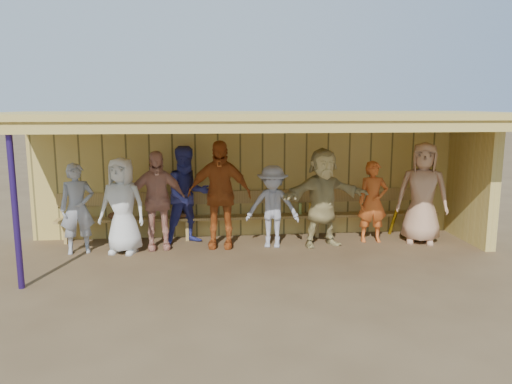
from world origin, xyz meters
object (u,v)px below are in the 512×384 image
at_px(player_extra, 156,200).
at_px(bench, 252,211).
at_px(player_g, 373,202).
at_px(player_f, 323,197).
at_px(player_e, 273,207).
at_px(player_h, 423,193).
at_px(player_d, 219,194).
at_px(player_b, 122,206).
at_px(player_c, 187,195).
at_px(player_a, 77,209).

xyz_separation_m(player_extra, bench, (1.82, 0.64, -0.38)).
height_order(player_g, player_extra, player_extra).
bearing_deg(bench, player_f, -31.06).
bearing_deg(player_e, player_h, 12.53).
distance_m(player_d, player_g, 2.96).
xyz_separation_m(player_e, player_h, (2.88, -0.00, 0.20)).
bearing_deg(player_h, player_f, -157.48).
bearing_deg(player_d, player_h, 5.28).
xyz_separation_m(player_d, player_f, (1.92, -0.11, -0.07)).
height_order(player_b, player_f, player_f).
height_order(player_b, player_c, player_c).
relative_size(player_d, player_e, 1.30).
relative_size(player_b, player_e, 1.12).
bearing_deg(player_e, player_g, 17.44).
height_order(player_d, player_h, player_d).
relative_size(player_g, bench, 0.21).
bearing_deg(player_h, player_extra, -158.92).
xyz_separation_m(player_a, player_extra, (1.37, 0.14, 0.10)).
height_order(player_d, player_e, player_d).
xyz_separation_m(player_a, player_f, (4.44, 0.03, 0.11)).
bearing_deg(player_g, player_extra, -173.90).
bearing_deg(player_e, player_d, -172.89).
relative_size(player_b, bench, 0.23).
xyz_separation_m(player_g, player_h, (0.91, -0.17, 0.18)).
xyz_separation_m(player_f, bench, (-1.25, 0.76, -0.40)).
bearing_deg(player_c, player_a, 173.07).
relative_size(player_d, player_f, 1.08).
distance_m(player_a, player_b, 0.80).
height_order(player_b, player_d, player_d).
distance_m(player_b, player_g, 4.68).
distance_m(player_c, player_extra, 0.64).
bearing_deg(player_a, player_d, -11.53).
bearing_deg(player_a, player_e, -13.94).
distance_m(player_e, player_g, 1.98).
relative_size(player_a, player_extra, 0.89).
bearing_deg(player_d, player_a, -170.18).
xyz_separation_m(player_f, player_g, (1.03, 0.18, -0.14)).
xyz_separation_m(player_c, player_d, (0.60, -0.33, 0.06)).
height_order(player_g, player_h, player_h).
distance_m(player_h, bench, 3.31).
distance_m(player_f, player_h, 1.94).
height_order(player_f, player_h, player_h).
xyz_separation_m(player_a, bench, (3.19, 0.78, -0.28)).
bearing_deg(player_h, bench, -170.92).
relative_size(player_d, bench, 0.26).
height_order(player_a, player_f, player_f).
height_order(player_d, bench, player_d).
bearing_deg(player_d, player_c, 157.93).
bearing_deg(player_extra, player_h, -9.10).
distance_m(player_a, player_extra, 1.38).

